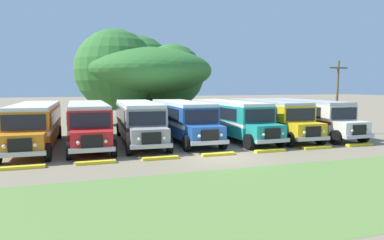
{
  "coord_description": "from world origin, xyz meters",
  "views": [
    {
      "loc": [
        -7.68,
        -17.74,
        4.02
      ],
      "look_at": [
        0.0,
        5.31,
        1.6
      ],
      "focal_mm": 32.61,
      "sensor_mm": 36.0,
      "label": 1
    }
  ],
  "objects": [
    {
      "name": "parked_bus_slot_4",
      "position": [
        3.4,
        6.52,
        1.58
      ],
      "size": [
        3.21,
        10.91,
        2.82
      ],
      "rotation": [
        0.0,
        0.0,
        -1.51
      ],
      "color": "teal",
      "rests_on": "ground_plane"
    },
    {
      "name": "curb_wheelstop_6",
      "position": [
        10.21,
        0.51,
        0.07
      ],
      "size": [
        2.0,
        0.36,
        0.15
      ],
      "primitive_type": "cube",
      "color": "yellow",
      "rests_on": "ground_plane"
    },
    {
      "name": "curb_wheelstop_4",
      "position": [
        3.4,
        0.51,
        0.07
      ],
      "size": [
        2.0,
        0.36,
        0.15
      ],
      "primitive_type": "cube",
      "color": "yellow",
      "rests_on": "ground_plane"
    },
    {
      "name": "parked_bus_slot_3",
      "position": [
        -0.18,
        7.12,
        1.58
      ],
      "size": [
        2.68,
        10.84,
        2.82
      ],
      "rotation": [
        0.0,
        0.0,
        -1.57
      ],
      "color": "#23519E",
      "rests_on": "ground_plane"
    },
    {
      "name": "curb_wheelstop_2",
      "position": [
        -3.4,
        0.51,
        0.07
      ],
      "size": [
        2.0,
        0.36,
        0.15
      ],
      "primitive_type": "cube",
      "color": "yellow",
      "rests_on": "ground_plane"
    },
    {
      "name": "curb_wheelstop_1",
      "position": [
        -6.8,
        0.51,
        0.07
      ],
      "size": [
        2.0,
        0.36,
        0.15
      ],
      "primitive_type": "cube",
      "color": "yellow",
      "rests_on": "ground_plane"
    },
    {
      "name": "curb_wheelstop_0",
      "position": [
        -10.21,
        0.51,
        0.07
      ],
      "size": [
        2.0,
        0.36,
        0.15
      ],
      "primitive_type": "cube",
      "color": "yellow",
      "rests_on": "ground_plane"
    },
    {
      "name": "parked_bus_slot_5",
      "position": [
        6.81,
        6.48,
        1.58
      ],
      "size": [
        2.91,
        10.87,
        2.82
      ],
      "rotation": [
        0.0,
        0.0,
        -1.6
      ],
      "color": "yellow",
      "rests_on": "ground_plane"
    },
    {
      "name": "parked_bus_slot_1",
      "position": [
        -6.95,
        6.88,
        1.58
      ],
      "size": [
        2.68,
        10.84,
        2.82
      ],
      "rotation": [
        0.0,
        0.0,
        -1.57
      ],
      "color": "red",
      "rests_on": "ground_plane"
    },
    {
      "name": "parked_bus_slot_0",
      "position": [
        -10.25,
        6.85,
        1.58
      ],
      "size": [
        2.9,
        10.87,
        2.82
      ],
      "rotation": [
        0.0,
        0.0,
        -1.6
      ],
      "color": "orange",
      "rests_on": "ground_plane"
    },
    {
      "name": "ground_plane",
      "position": [
        0.0,
        0.0,
        0.0
      ],
      "size": [
        220.0,
        220.0,
        0.0
      ],
      "primitive_type": "plane",
      "color": "#84755B"
    },
    {
      "name": "broad_shade_tree",
      "position": [
        -0.78,
        20.58,
        5.48
      ],
      "size": [
        14.3,
        16.6,
        9.9
      ],
      "color": "brown",
      "rests_on": "ground_plane"
    },
    {
      "name": "curb_wheelstop_5",
      "position": [
        6.8,
        0.51,
        0.07
      ],
      "size": [
        2.0,
        0.36,
        0.15
      ],
      "primitive_type": "cube",
      "color": "yellow",
      "rests_on": "ground_plane"
    },
    {
      "name": "parked_bus_slot_2",
      "position": [
        -3.47,
        7.0,
        1.58
      ],
      "size": [
        3.11,
        10.9,
        2.82
      ],
      "rotation": [
        0.0,
        0.0,
        -1.62
      ],
      "color": "#9E9993",
      "rests_on": "ground_plane"
    },
    {
      "name": "foreground_grass_strip",
      "position": [
        0.0,
        -6.7,
        0.0
      ],
      "size": [
        80.0,
        8.09,
        0.01
      ],
      "primitive_type": "cube",
      "color": "olive",
      "rests_on": "ground_plane"
    },
    {
      "name": "parked_bus_slot_6",
      "position": [
        10.05,
        6.31,
        1.58
      ],
      "size": [
        2.94,
        10.87,
        2.82
      ],
      "rotation": [
        0.0,
        0.0,
        -1.54
      ],
      "color": "silver",
      "rests_on": "ground_plane"
    },
    {
      "name": "utility_pole",
      "position": [
        12.89,
        5.89,
        3.26
      ],
      "size": [
        1.8,
        0.2,
        6.05
      ],
      "color": "brown",
      "rests_on": "ground_plane"
    },
    {
      "name": "curb_wheelstop_3",
      "position": [
        0.0,
        0.51,
        0.07
      ],
      "size": [
        2.0,
        0.36,
        0.15
      ],
      "primitive_type": "cube",
      "color": "yellow",
      "rests_on": "ground_plane"
    }
  ]
}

